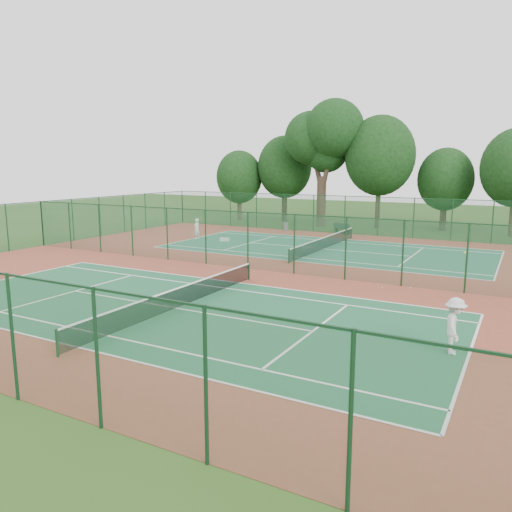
# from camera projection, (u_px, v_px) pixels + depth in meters

# --- Properties ---
(ground) EXTENTS (120.00, 120.00, 0.00)m
(ground) POSITION_uv_depth(u_px,v_px,m) (270.00, 271.00, 29.73)
(ground) COLOR #294B17
(ground) RESTS_ON ground
(red_pad) EXTENTS (40.00, 36.00, 0.01)m
(red_pad) POSITION_uv_depth(u_px,v_px,m) (270.00, 271.00, 29.72)
(red_pad) COLOR brown
(red_pad) RESTS_ON ground
(court_near) EXTENTS (23.77, 10.97, 0.01)m
(court_near) POSITION_uv_depth(u_px,v_px,m) (178.00, 308.00, 21.96)
(court_near) COLOR #1C5A36
(court_near) RESTS_ON red_pad
(court_far) EXTENTS (23.77, 10.97, 0.01)m
(court_far) POSITION_uv_depth(u_px,v_px,m) (325.00, 249.00, 37.49)
(court_far) COLOR #1E6141
(court_far) RESTS_ON red_pad
(fence_north) EXTENTS (40.00, 0.09, 3.50)m
(fence_north) POSITION_uv_depth(u_px,v_px,m) (361.00, 215.00, 44.94)
(fence_north) COLOR #194C28
(fence_north) RESTS_ON ground
(fence_west) EXTENTS (0.09, 36.00, 3.50)m
(fence_west) POSITION_uv_depth(u_px,v_px,m) (42.00, 223.00, 38.85)
(fence_west) COLOR #1B5333
(fence_west) RESTS_ON ground
(fence_divider) EXTENTS (40.00, 0.09, 3.50)m
(fence_divider) POSITION_uv_depth(u_px,v_px,m) (271.00, 242.00, 29.41)
(fence_divider) COLOR #1B5233
(fence_divider) RESTS_ON ground
(tennis_net_near) EXTENTS (0.10, 12.90, 0.97)m
(tennis_net_near) POSITION_uv_depth(u_px,v_px,m) (177.00, 297.00, 21.86)
(tennis_net_near) COLOR #143720
(tennis_net_near) RESTS_ON ground
(tennis_net_far) EXTENTS (0.10, 12.90, 0.97)m
(tennis_net_far) POSITION_uv_depth(u_px,v_px,m) (325.00, 242.00, 37.40)
(tennis_net_far) COLOR #163C1F
(tennis_net_far) RESTS_ON ground
(player_near) EXTENTS (0.94, 1.35, 1.92)m
(player_near) POSITION_uv_depth(u_px,v_px,m) (455.00, 326.00, 16.53)
(player_near) COLOR silver
(player_near) RESTS_ON court_near
(player_far) EXTENTS (0.46, 0.67, 1.76)m
(player_far) POSITION_uv_depth(u_px,v_px,m) (197.00, 229.00, 42.30)
(player_far) COLOR white
(player_far) RESTS_ON court_far
(trash_bin) EXTENTS (0.53, 0.53, 0.80)m
(trash_bin) POSITION_uv_depth(u_px,v_px,m) (286.00, 227.00, 47.96)
(trash_bin) COLOR slate
(trash_bin) RESTS_ON red_pad
(bench) EXTENTS (1.69, 0.77, 1.01)m
(bench) POSITION_uv_depth(u_px,v_px,m) (342.00, 229.00, 45.50)
(bench) COLOR #12351E
(bench) RESTS_ON red_pad
(kit_bag) EXTENTS (0.81, 0.43, 0.29)m
(kit_bag) POSITION_uv_depth(u_px,v_px,m) (225.00, 240.00, 41.34)
(kit_bag) COLOR silver
(kit_bag) RESTS_ON red_pad
(stray_ball_a) EXTENTS (0.06, 0.06, 0.06)m
(stray_ball_a) POSITION_uv_depth(u_px,v_px,m) (382.00, 288.00, 25.59)
(stray_ball_a) COLOR #C8E836
(stray_ball_a) RESTS_ON red_pad
(stray_ball_b) EXTENTS (0.07, 0.07, 0.07)m
(stray_ball_b) POSITION_uv_depth(u_px,v_px,m) (410.00, 288.00, 25.51)
(stray_ball_b) COLOR #C2D932
(stray_ball_b) RESTS_ON red_pad
(stray_ball_c) EXTENTS (0.07, 0.07, 0.07)m
(stray_ball_c) POSITION_uv_depth(u_px,v_px,m) (217.00, 266.00, 31.02)
(stray_ball_c) COLOR #B2CF30
(stray_ball_c) RESTS_ON red_pad
(big_tree) EXTENTS (8.27, 6.05, 12.70)m
(big_tree) POSITION_uv_depth(u_px,v_px,m) (324.00, 137.00, 50.20)
(big_tree) COLOR #36271D
(big_tree) RESTS_ON ground
(evergreen_row) EXTENTS (39.00, 5.00, 12.00)m
(evergreen_row) POSITION_uv_depth(u_px,v_px,m) (384.00, 228.00, 50.42)
(evergreen_row) COLOR black
(evergreen_row) RESTS_ON ground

